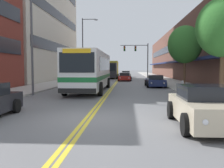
{
  "coord_description": "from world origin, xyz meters",
  "views": [
    {
      "loc": [
        1.56,
        -9.88,
        2.02
      ],
      "look_at": [
        0.02,
        14.46,
        0.4
      ],
      "focal_mm": 40.0,
      "sensor_mm": 36.0,
      "label": 1
    }
  ],
  "objects_px": {
    "car_champagne_parked_right_foreground": "(207,107)",
    "street_tree_right_near": "(223,28)",
    "street_tree_right_mid": "(185,45)",
    "fire_hydrant": "(182,86)",
    "car_navy_parked_right_mid": "(155,81)",
    "street_lamp_left_near": "(37,27)",
    "box_truck": "(111,69)",
    "car_red_moving_lead": "(125,77)",
    "city_bus": "(91,69)",
    "car_white_moving_second": "(126,74)",
    "traffic_signal_mast": "(138,54)",
    "car_slate_blue_parked_left_near": "(80,79)",
    "street_lamp_left_far": "(85,44)"
  },
  "relations": [
    {
      "from": "car_champagne_parked_right_foreground",
      "to": "street_tree_right_near",
      "type": "relative_size",
      "value": 0.74
    },
    {
      "from": "street_tree_right_mid",
      "to": "fire_hydrant",
      "type": "bearing_deg",
      "value": -104.05
    },
    {
      "from": "car_navy_parked_right_mid",
      "to": "street_lamp_left_near",
      "type": "xyz_separation_m",
      "value": [
        -9.37,
        -8.76,
        4.3
      ]
    },
    {
      "from": "box_truck",
      "to": "car_navy_parked_right_mid",
      "type": "bearing_deg",
      "value": -73.02
    },
    {
      "from": "car_red_moving_lead",
      "to": "street_lamp_left_near",
      "type": "relative_size",
      "value": 0.6
    },
    {
      "from": "street_tree_right_mid",
      "to": "car_champagne_parked_right_foreground",
      "type": "bearing_deg",
      "value": -99.99
    },
    {
      "from": "street_tree_right_mid",
      "to": "city_bus",
      "type": "bearing_deg",
      "value": -157.67
    },
    {
      "from": "car_white_moving_second",
      "to": "fire_hydrant",
      "type": "distance_m",
      "value": 32.64
    },
    {
      "from": "car_navy_parked_right_mid",
      "to": "street_tree_right_near",
      "type": "xyz_separation_m",
      "value": [
        2.36,
        -12.12,
        3.62
      ]
    },
    {
      "from": "car_white_moving_second",
      "to": "traffic_signal_mast",
      "type": "distance_m",
      "value": 7.96
    },
    {
      "from": "car_slate_blue_parked_left_near",
      "to": "box_truck",
      "type": "bearing_deg",
      "value": 79.21
    },
    {
      "from": "car_champagne_parked_right_foreground",
      "to": "car_slate_blue_parked_left_near",
      "type": "bearing_deg",
      "value": 111.03
    },
    {
      "from": "box_truck",
      "to": "street_lamp_left_near",
      "type": "xyz_separation_m",
      "value": [
        -3.34,
        -28.5,
        3.23
      ]
    },
    {
      "from": "car_champagne_parked_right_foreground",
      "to": "car_white_moving_second",
      "type": "bearing_deg",
      "value": 94.04
    },
    {
      "from": "car_white_moving_second",
      "to": "street_lamp_left_far",
      "type": "distance_m",
      "value": 16.69
    },
    {
      "from": "car_slate_blue_parked_left_near",
      "to": "street_lamp_left_near",
      "type": "bearing_deg",
      "value": -92.16
    },
    {
      "from": "car_slate_blue_parked_left_near",
      "to": "box_truck",
      "type": "relative_size",
      "value": 0.62
    },
    {
      "from": "car_slate_blue_parked_left_near",
      "to": "city_bus",
      "type": "bearing_deg",
      "value": -74.14
    },
    {
      "from": "car_navy_parked_right_mid",
      "to": "box_truck",
      "type": "relative_size",
      "value": 0.61
    },
    {
      "from": "box_truck",
      "to": "fire_hydrant",
      "type": "xyz_separation_m",
      "value": [
        7.54,
        -25.85,
        -1.11
      ]
    },
    {
      "from": "car_red_moving_lead",
      "to": "car_slate_blue_parked_left_near",
      "type": "bearing_deg",
      "value": -128.9
    },
    {
      "from": "city_bus",
      "to": "car_slate_blue_parked_left_near",
      "type": "bearing_deg",
      "value": 105.86
    },
    {
      "from": "fire_hydrant",
      "to": "street_tree_right_near",
      "type": "bearing_deg",
      "value": -81.93
    },
    {
      "from": "car_navy_parked_right_mid",
      "to": "street_tree_right_mid",
      "type": "xyz_separation_m",
      "value": [
        2.74,
        -1.19,
        3.69
      ]
    },
    {
      "from": "city_bus",
      "to": "street_tree_right_mid",
      "type": "relative_size",
      "value": 1.94
    },
    {
      "from": "city_bus",
      "to": "fire_hydrant",
      "type": "bearing_deg",
      "value": -9.61
    },
    {
      "from": "car_navy_parked_right_mid",
      "to": "car_slate_blue_parked_left_near",
      "type": "bearing_deg",
      "value": 151.06
    },
    {
      "from": "traffic_signal_mast",
      "to": "street_lamp_left_far",
      "type": "bearing_deg",
      "value": -136.08
    },
    {
      "from": "fire_hydrant",
      "to": "street_tree_right_mid",
      "type": "bearing_deg",
      "value": 75.95
    },
    {
      "from": "car_red_moving_lead",
      "to": "box_truck",
      "type": "height_order",
      "value": "box_truck"
    },
    {
      "from": "car_slate_blue_parked_left_near",
      "to": "street_lamp_left_near",
      "type": "height_order",
      "value": "street_lamp_left_near"
    },
    {
      "from": "box_truck",
      "to": "street_lamp_left_near",
      "type": "bearing_deg",
      "value": -96.69
    },
    {
      "from": "car_navy_parked_right_mid",
      "to": "street_tree_right_near",
      "type": "height_order",
      "value": "street_tree_right_near"
    },
    {
      "from": "street_lamp_left_near",
      "to": "box_truck",
      "type": "bearing_deg",
      "value": 83.31
    },
    {
      "from": "city_bus",
      "to": "street_lamp_left_near",
      "type": "distance_m",
      "value": 5.95
    },
    {
      "from": "car_champagne_parked_right_foreground",
      "to": "box_truck",
      "type": "xyz_separation_m",
      "value": [
        -5.86,
        37.45,
        0.99
      ]
    },
    {
      "from": "car_champagne_parked_right_foreground",
      "to": "traffic_signal_mast",
      "type": "bearing_deg",
      "value": 91.19
    },
    {
      "from": "city_bus",
      "to": "car_white_moving_second",
      "type": "relative_size",
      "value": 2.36
    },
    {
      "from": "fire_hydrant",
      "to": "car_champagne_parked_right_foreground",
      "type": "bearing_deg",
      "value": -98.23
    },
    {
      "from": "fire_hydrant",
      "to": "city_bus",
      "type": "bearing_deg",
      "value": 170.39
    },
    {
      "from": "car_champagne_parked_right_foreground",
      "to": "car_navy_parked_right_mid",
      "type": "bearing_deg",
      "value": 89.45
    },
    {
      "from": "car_white_moving_second",
      "to": "fire_hydrant",
      "type": "bearing_deg",
      "value": -81.58
    },
    {
      "from": "car_slate_blue_parked_left_near",
      "to": "car_red_moving_lead",
      "type": "distance_m",
      "value": 8.79
    },
    {
      "from": "car_slate_blue_parked_left_near",
      "to": "street_tree_right_mid",
      "type": "relative_size",
      "value": 0.79
    },
    {
      "from": "box_truck",
      "to": "traffic_signal_mast",
      "type": "distance_m",
      "value": 5.84
    },
    {
      "from": "city_bus",
      "to": "car_navy_parked_right_mid",
      "type": "distance_m",
      "value": 7.87
    },
    {
      "from": "car_champagne_parked_right_foreground",
      "to": "street_lamp_left_near",
      "type": "height_order",
      "value": "street_lamp_left_near"
    },
    {
      "from": "car_red_moving_lead",
      "to": "street_lamp_left_near",
      "type": "bearing_deg",
      "value": -106.4
    },
    {
      "from": "street_lamp_left_far",
      "to": "car_red_moving_lead",
      "type": "bearing_deg",
      "value": 2.54
    },
    {
      "from": "car_slate_blue_parked_left_near",
      "to": "street_tree_right_near",
      "type": "distance_m",
      "value": 20.7
    }
  ]
}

